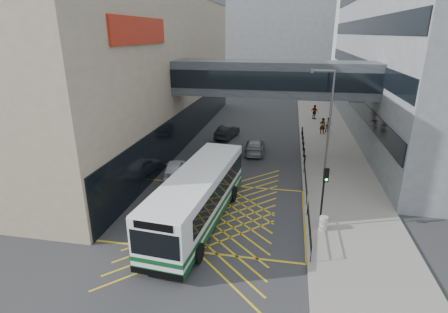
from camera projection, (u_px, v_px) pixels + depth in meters
The scene contains 18 objects.
ground at pixel (213, 213), 23.36m from camera, with size 120.00×120.00×0.00m, color #333335.
building_whsmith at pixel (85, 65), 38.63m from camera, with size 24.17×42.00×16.00m.
building_far at pixel (262, 44), 76.26m from camera, with size 28.00×16.00×18.00m, color slate.
skybridge at pixel (273, 78), 31.44m from camera, with size 20.00×4.10×3.00m.
pavement at pixel (330, 150), 35.66m from camera, with size 6.00×54.00×0.16m, color gray.
box_junction at pixel (213, 213), 23.36m from camera, with size 12.00×9.00×0.01m.
bus at pixel (199, 195), 21.75m from camera, with size 3.82×12.28×3.39m.
car_white at pixel (175, 168), 29.18m from camera, with size 1.79×4.37×1.39m, color silver.
car_dark at pixel (227, 132), 39.74m from camera, with size 1.81×4.62×1.45m, color black.
car_silver at pixel (255, 146), 34.77m from camera, with size 1.97×4.66×1.45m, color gray.
traffic_light at pixel (324, 189), 20.43m from camera, with size 0.31×0.47×3.92m.
street_lamp at pixel (328, 117), 27.75m from camera, with size 1.94×0.56×8.55m.
litter_bin at pixel (323, 223), 20.94m from camera, with size 0.49×0.49×0.85m, color #ADA89E.
kerb_railings at pixel (307, 197), 23.64m from camera, with size 0.05×12.54×1.00m.
bollards at pixel (303, 143), 35.96m from camera, with size 0.14×10.14×0.90m.
pedestrian_a at pixel (322, 126), 40.72m from camera, with size 0.75×0.54×1.90m, color gray.
pedestrian_b at pixel (329, 125), 41.45m from camera, with size 0.86×0.50×1.75m, color gray.
pedestrian_c at pixel (315, 112), 47.66m from camera, with size 1.16×0.56×1.96m, color gray.
Camera 1 is at (4.57, -20.26, 11.37)m, focal length 28.00 mm.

